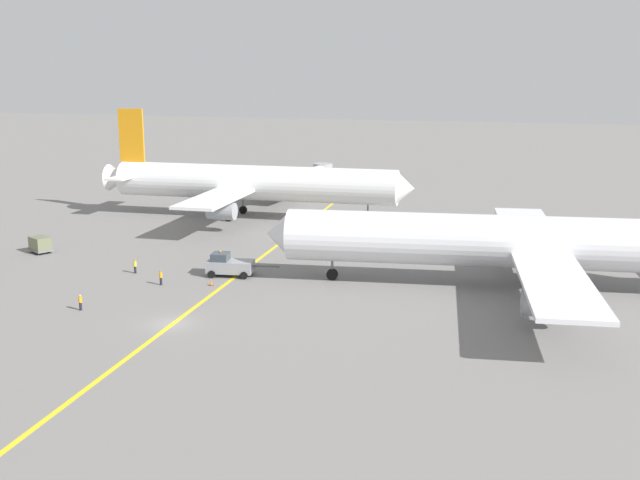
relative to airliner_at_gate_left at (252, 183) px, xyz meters
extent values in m
plane|color=slate|center=(12.21, -51.75, -5.79)|extent=(600.00, 600.00, 0.00)
cube|color=yellow|center=(11.86, -41.75, -5.79)|extent=(6.88, 119.86, 0.01)
cylinder|color=white|center=(0.45, 0.02, 0.09)|extent=(46.86, 7.87, 5.60)
cone|color=white|center=(24.94, 1.22, 0.09)|extent=(3.05, 5.29, 5.16)
cone|color=white|center=(-23.84, -1.16, 0.09)|extent=(3.81, 4.65, 4.48)
cube|color=white|center=(-1.88, -0.09, -0.75)|extent=(8.40, 41.37, 0.44)
cube|color=white|center=(-21.34, -1.04, 0.65)|extent=(3.83, 13.14, 0.28)
cube|color=orange|center=(-21.04, -1.03, 7.29)|extent=(4.41, 0.57, 8.81)
cylinder|color=#999EA3|center=(-0.32, -11.54, -2.55)|extent=(4.32, 2.80, 2.60)
cylinder|color=#999EA3|center=(-1.44, 11.45, -2.55)|extent=(4.32, 2.80, 2.60)
cylinder|color=slate|center=(-3.04, 3.26, -3.79)|extent=(0.28, 0.28, 2.71)
cylinder|color=black|center=(-3.04, 3.26, -5.14)|extent=(1.33, 0.61, 1.30)
cylinder|color=slate|center=(-2.71, -3.54, -3.79)|extent=(0.28, 0.28, 2.71)
cylinder|color=black|center=(-2.71, -3.54, -5.14)|extent=(1.33, 0.61, 1.30)
cylinder|color=slate|center=(19.09, 0.93, -3.79)|extent=(0.28, 0.28, 2.71)
cylinder|color=black|center=(19.09, 0.93, -5.14)|extent=(1.33, 0.61, 1.30)
cylinder|color=silver|center=(42.98, -29.41, -0.54)|extent=(51.45, 12.77, 5.84)
cone|color=silver|center=(16.47, -33.07, -0.54)|extent=(3.51, 5.70, 5.37)
cube|color=silver|center=(45.51, -29.06, -1.42)|extent=(13.16, 50.29, 0.44)
cylinder|color=#999EA3|center=(42.61, -15.37, -3.22)|extent=(4.52, 3.15, 2.60)
cylinder|color=#999EA3|center=(46.43, -43.04, -3.22)|extent=(4.52, 3.15, 2.60)
cylinder|color=slate|center=(46.97, -32.30, -4.16)|extent=(0.28, 0.28, 1.97)
cylinder|color=black|center=(46.97, -32.30, -5.14)|extent=(1.36, 0.72, 1.30)
cylinder|color=slate|center=(46.04, -25.56, -4.16)|extent=(0.28, 0.28, 1.97)
cylinder|color=black|center=(46.04, -25.56, -5.14)|extent=(1.36, 0.72, 1.30)
cylinder|color=slate|center=(22.72, -32.21, -4.16)|extent=(0.28, 0.28, 1.97)
cylinder|color=black|center=(22.72, -32.21, -5.14)|extent=(1.36, 0.72, 1.30)
cube|color=gray|center=(10.73, -33.94, -4.66)|extent=(5.73, 3.50, 1.38)
cube|color=#333D47|center=(9.56, -34.12, -3.52)|extent=(2.24, 2.44, 0.90)
cylinder|color=#4C4C51|center=(14.97, -33.28, -4.52)|extent=(3.19, 0.69, 0.20)
sphere|color=orange|center=(9.56, -34.12, -2.89)|extent=(0.24, 0.24, 0.24)
cylinder|color=black|center=(9.02, -35.57, -5.34)|extent=(0.94, 0.43, 0.90)
cylinder|color=black|center=(8.61, -32.89, -5.34)|extent=(0.94, 0.43, 0.90)
cylinder|color=black|center=(12.85, -34.98, -5.34)|extent=(0.94, 0.43, 0.90)
cylinder|color=black|center=(12.44, -32.30, -5.34)|extent=(0.94, 0.43, 0.90)
cube|color=slate|center=(-18.08, -30.57, -5.37)|extent=(3.86, 3.44, 0.25)
cube|color=#666B4C|center=(-18.08, -30.57, -4.44)|extent=(3.41, 3.07, 1.60)
cylinder|color=black|center=(-17.09, -30.30, -5.49)|extent=(0.62, 0.46, 0.60)
cylinder|color=black|center=(-17.74, -31.54, -5.49)|extent=(0.62, 0.46, 0.60)
cylinder|color=black|center=(-18.42, -29.60, -5.49)|extent=(0.62, 0.46, 0.60)
cylinder|color=black|center=(-19.07, -30.84, -5.49)|extent=(0.62, 0.46, 0.60)
cylinder|color=black|center=(1.47, -50.58, -5.38)|extent=(0.28, 0.28, 0.83)
cylinder|color=orange|center=(1.47, -50.58, -4.67)|extent=(0.36, 0.36, 0.59)
sphere|color=tan|center=(1.47, -50.58, -4.27)|extent=(0.22, 0.22, 0.22)
cylinder|color=black|center=(4.77, -39.89, -5.36)|extent=(0.28, 0.28, 0.86)
cylinder|color=orange|center=(4.77, -39.89, -4.62)|extent=(0.36, 0.36, 0.61)
sphere|color=#9E704C|center=(4.77, -39.89, -4.20)|extent=(0.23, 0.23, 0.23)
cylinder|color=black|center=(-0.63, -36.23, -5.37)|extent=(0.28, 0.28, 0.85)
cylinder|color=#D1E02D|center=(-0.63, -36.23, -4.64)|extent=(0.36, 0.36, 0.60)
sphere|color=#9E704C|center=(-0.63, -36.23, -4.23)|extent=(0.23, 0.23, 0.23)
cylinder|color=#F24C19|center=(-0.68, -36.53, -4.52)|extent=(0.05, 0.05, 0.40)
cone|color=orange|center=(10.27, -38.42, -5.49)|extent=(0.40, 0.40, 0.60)
cube|color=black|center=(10.27, -38.42, -5.77)|extent=(0.44, 0.44, 0.04)
cylinder|color=#B7B7BC|center=(1.85, 20.36, -1.99)|extent=(5.28, 20.62, 3.20)
cylinder|color=#99999E|center=(2.90, 30.50, -1.99)|extent=(3.84, 3.84, 3.52)
cylinder|color=#595960|center=(2.80, 29.51, -3.89)|extent=(0.70, 0.70, 3.80)
camera|label=1|loc=(46.03, -114.21, 18.05)|focal=42.84mm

